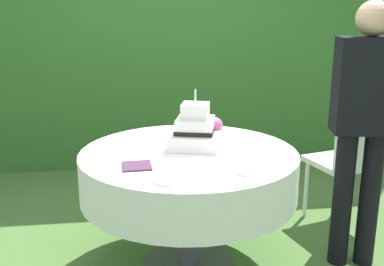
% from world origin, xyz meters
% --- Properties ---
extents(ground_plane, '(20.00, 20.00, 0.00)m').
position_xyz_m(ground_plane, '(0.00, 0.00, 0.00)').
color(ground_plane, '#476B33').
extents(foliage_hedge, '(5.20, 0.67, 2.41)m').
position_xyz_m(foliage_hedge, '(0.00, 2.19, 1.20)').
color(foliage_hedge, '#336628').
rests_on(foliage_hedge, ground_plane).
extents(cake_table, '(1.28, 1.28, 0.74)m').
position_xyz_m(cake_table, '(0.00, 0.00, 0.60)').
color(cake_table, '#4C4C51').
rests_on(cake_table, ground_plane).
extents(wedding_cake, '(0.37, 0.37, 0.35)m').
position_xyz_m(wedding_cake, '(0.06, 0.09, 0.84)').
color(wedding_cake, white).
rests_on(wedding_cake, cake_table).
extents(serving_plate_near, '(0.14, 0.14, 0.01)m').
position_xyz_m(serving_plate_near, '(-0.16, -0.47, 0.74)').
color(serving_plate_near, white).
rests_on(serving_plate_near, cake_table).
extents(serving_plate_far, '(0.10, 0.10, 0.01)m').
position_xyz_m(serving_plate_far, '(0.24, -0.40, 0.74)').
color(serving_plate_far, white).
rests_on(serving_plate_far, cake_table).
extents(napkin_stack, '(0.16, 0.16, 0.01)m').
position_xyz_m(napkin_stack, '(-0.31, -0.23, 0.74)').
color(napkin_stack, '#4C2D47').
rests_on(napkin_stack, cake_table).
extents(garden_chair, '(0.49, 0.49, 0.89)m').
position_xyz_m(garden_chair, '(1.18, 0.37, 0.54)').
color(garden_chair, white).
rests_on(garden_chair, ground_plane).
extents(standing_person, '(0.39, 0.27, 1.60)m').
position_xyz_m(standing_person, '(1.01, -0.11, 0.93)').
color(standing_person, black).
rests_on(standing_person, ground_plane).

